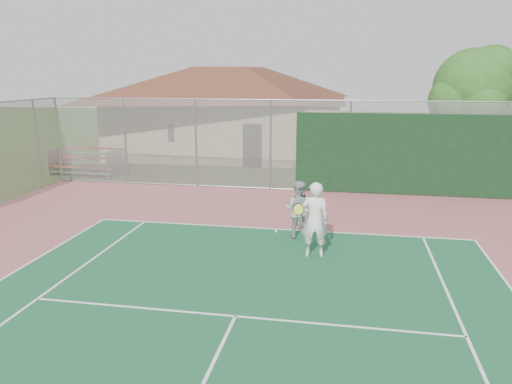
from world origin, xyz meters
TOP-DOWN VIEW (x-y plane):
  - back_fence at (2.11, 16.98)m, footprint 20.08×0.11m
  - clubhouse at (-4.63, 25.63)m, footprint 13.48×9.18m
  - bleachers at (-9.76, 18.80)m, footprint 3.07×1.96m
  - tree at (7.34, 21.73)m, footprint 4.07×3.86m
  - player_white_front at (1.21, 9.87)m, footprint 0.92×0.69m
  - player_grey_back at (0.68, 11.23)m, footprint 0.89×0.75m

SIDE VIEW (x-z plane):
  - bleachers at x=-9.76m, z-range 0.03..1.15m
  - player_grey_back at x=0.68m, z-range 0.00..1.61m
  - player_white_front at x=1.21m, z-range 0.00..1.90m
  - back_fence at x=2.11m, z-range -0.09..3.43m
  - clubhouse at x=-4.63m, z-range 0.04..5.77m
  - tree at x=7.34m, z-range 0.89..6.57m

